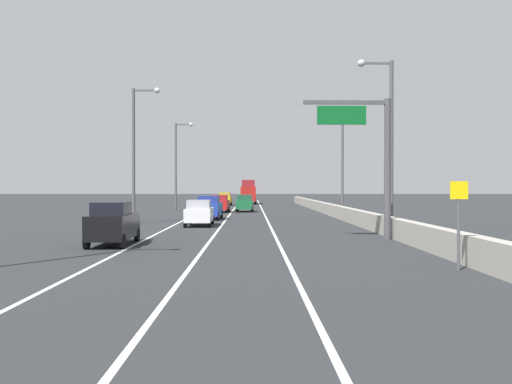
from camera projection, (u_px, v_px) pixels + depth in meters
ground_plane at (250, 211)px, 68.08m from camera, size 320.00×320.00×0.00m
lane_stripe_left at (194, 215)px, 59.04m from camera, size 0.16×130.00×0.00m
lane_stripe_center at (229, 215)px, 59.07m from camera, size 0.16×130.00×0.00m
lane_stripe_right at (265, 215)px, 59.10m from camera, size 0.16×130.00×0.00m
jersey_barrier_right at (357, 217)px, 44.15m from camera, size 0.60×120.00×1.10m
overhead_sign_gantry at (374, 151)px, 31.76m from camera, size 4.68×0.36×7.50m
speed_advisory_sign at (459, 218)px, 20.06m from camera, size 0.60×0.11×3.00m
lamp_post_right_second at (387, 134)px, 35.42m from camera, size 2.14×0.44×10.35m
lamp_post_right_third at (340, 154)px, 56.23m from camera, size 2.14×0.44×10.35m
lamp_post_left_mid at (137, 146)px, 45.44m from camera, size 2.14×0.44×10.35m
lamp_post_left_far at (178, 160)px, 70.40m from camera, size 2.14×0.44×10.35m
car_green_0 at (245, 203)px, 66.82m from camera, size 1.97×4.43×1.91m
car_white_1 at (199, 213)px, 42.69m from camera, size 1.93×4.61×1.86m
car_yellow_2 at (225, 199)px, 89.85m from camera, size 2.06×4.32×1.94m
car_red_3 at (220, 204)px, 65.39m from camera, size 2.04×4.22×1.91m
car_blue_4 at (209, 208)px, 51.30m from camera, size 2.10×4.77×2.04m
car_black_5 at (113, 224)px, 28.71m from camera, size 1.90×4.73×2.09m
box_truck at (248, 193)px, 97.04m from camera, size 2.49×8.21×3.92m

